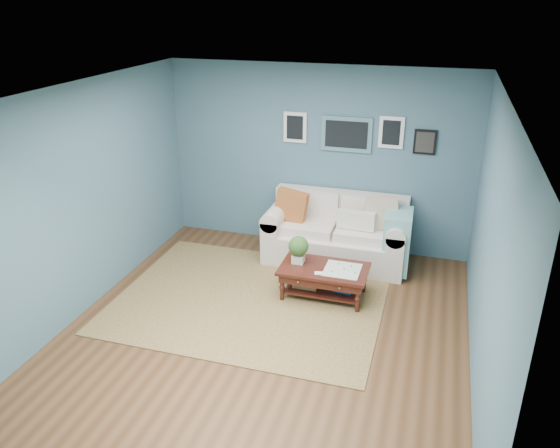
% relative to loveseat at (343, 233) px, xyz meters
% --- Properties ---
extents(room_shell, '(5.00, 5.02, 2.70)m').
position_rel_loveseat_xyz_m(room_shell, '(-0.49, -1.97, 0.93)').
color(room_shell, brown).
rests_on(room_shell, ground).
extents(area_rug, '(3.30, 2.64, 0.01)m').
position_rel_loveseat_xyz_m(area_rug, '(-0.90, -1.43, -0.42)').
color(area_rug, brown).
rests_on(area_rug, ground).
extents(loveseat, '(2.04, 0.93, 1.05)m').
position_rel_loveseat_xyz_m(loveseat, '(0.00, 0.00, 0.00)').
color(loveseat, white).
rests_on(loveseat, ground).
extents(coffee_table, '(1.10, 0.65, 0.77)m').
position_rel_loveseat_xyz_m(coffee_table, '(-0.09, -1.08, -0.08)').
color(coffee_table, black).
rests_on(coffee_table, ground).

